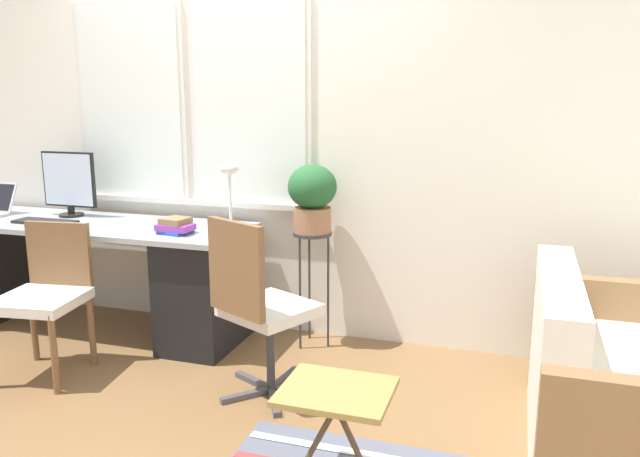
{
  "coord_description": "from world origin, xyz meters",
  "views": [
    {
      "loc": [
        1.68,
        -2.94,
        1.52
      ],
      "look_at": [
        0.68,
        0.17,
        0.82
      ],
      "focal_mm": 35.0,
      "sensor_mm": 36.0,
      "label": 1
    }
  ],
  "objects_px": {
    "desk_lamp": "(230,177)",
    "plant_stand": "(312,249)",
    "couch_loveseat": "(628,400)",
    "desk_chair_wooden": "(46,293)",
    "book_stack": "(175,226)",
    "mouse": "(85,223)",
    "potted_plant": "(312,195)",
    "monitor": "(69,183)",
    "folding_stool": "(336,398)",
    "office_chair_swivel": "(259,305)",
    "keyboard": "(45,222)"
  },
  "relations": [
    {
      "from": "desk_lamp",
      "to": "plant_stand",
      "type": "xyz_separation_m",
      "value": [
        0.53,
        0.02,
        -0.42
      ]
    },
    {
      "from": "couch_loveseat",
      "to": "desk_chair_wooden",
      "type": "bearing_deg",
      "value": 90.42
    },
    {
      "from": "book_stack",
      "to": "desk_chair_wooden",
      "type": "height_order",
      "value": "desk_chair_wooden"
    },
    {
      "from": "desk_lamp",
      "to": "plant_stand",
      "type": "relative_size",
      "value": 0.56
    },
    {
      "from": "book_stack",
      "to": "desk_chair_wooden",
      "type": "relative_size",
      "value": 0.26
    },
    {
      "from": "desk_chair_wooden",
      "to": "desk_lamp",
      "type": "bearing_deg",
      "value": 38.95
    },
    {
      "from": "book_stack",
      "to": "plant_stand",
      "type": "bearing_deg",
      "value": 22.85
    },
    {
      "from": "mouse",
      "to": "potted_plant",
      "type": "relative_size",
      "value": 0.17
    },
    {
      "from": "monitor",
      "to": "desk_lamp",
      "type": "relative_size",
      "value": 1.08
    },
    {
      "from": "plant_stand",
      "to": "folding_stool",
      "type": "xyz_separation_m",
      "value": [
        0.55,
        -1.36,
        -0.22
      ]
    },
    {
      "from": "desk_lamp",
      "to": "office_chair_swivel",
      "type": "bearing_deg",
      "value": -55.53
    },
    {
      "from": "potted_plant",
      "to": "mouse",
      "type": "bearing_deg",
      "value": -167.84
    },
    {
      "from": "mouse",
      "to": "plant_stand",
      "type": "xyz_separation_m",
      "value": [
        1.4,
        0.3,
        -0.13
      ]
    },
    {
      "from": "office_chair_swivel",
      "to": "folding_stool",
      "type": "relative_size",
      "value": 2.18
    },
    {
      "from": "plant_stand",
      "to": "potted_plant",
      "type": "relative_size",
      "value": 1.77
    },
    {
      "from": "monitor",
      "to": "mouse",
      "type": "distance_m",
      "value": 0.44
    },
    {
      "from": "keyboard",
      "to": "plant_stand",
      "type": "xyz_separation_m",
      "value": [
        1.7,
        0.3,
        -0.12
      ]
    },
    {
      "from": "desk_lamp",
      "to": "folding_stool",
      "type": "bearing_deg",
      "value": -51.11
    },
    {
      "from": "couch_loveseat",
      "to": "potted_plant",
      "type": "xyz_separation_m",
      "value": [
        -1.66,
        0.8,
        0.67
      ]
    },
    {
      "from": "monitor",
      "to": "desk_chair_wooden",
      "type": "height_order",
      "value": "monitor"
    },
    {
      "from": "book_stack",
      "to": "potted_plant",
      "type": "height_order",
      "value": "potted_plant"
    },
    {
      "from": "book_stack",
      "to": "couch_loveseat",
      "type": "distance_m",
      "value": 2.5
    },
    {
      "from": "mouse",
      "to": "plant_stand",
      "type": "bearing_deg",
      "value": 12.16
    },
    {
      "from": "potted_plant",
      "to": "folding_stool",
      "type": "height_order",
      "value": "potted_plant"
    },
    {
      "from": "mouse",
      "to": "potted_plant",
      "type": "bearing_deg",
      "value": 12.16
    },
    {
      "from": "monitor",
      "to": "book_stack",
      "type": "xyz_separation_m",
      "value": [
        0.95,
        -0.26,
        -0.18
      ]
    },
    {
      "from": "office_chair_swivel",
      "to": "potted_plant",
      "type": "bearing_deg",
      "value": -66.75
    },
    {
      "from": "keyboard",
      "to": "book_stack",
      "type": "xyz_separation_m",
      "value": [
        0.95,
        -0.01,
        0.04
      ]
    },
    {
      "from": "monitor",
      "to": "couch_loveseat",
      "type": "xyz_separation_m",
      "value": [
        3.36,
        -0.75,
        -0.67
      ]
    },
    {
      "from": "monitor",
      "to": "book_stack",
      "type": "bearing_deg",
      "value": -15.49
    },
    {
      "from": "office_chair_swivel",
      "to": "folding_stool",
      "type": "bearing_deg",
      "value": 159.19
    },
    {
      "from": "office_chair_swivel",
      "to": "folding_stool",
      "type": "xyz_separation_m",
      "value": [
        0.59,
        -0.62,
        -0.11
      ]
    },
    {
      "from": "plant_stand",
      "to": "desk_chair_wooden",
      "type": "bearing_deg",
      "value": -147.26
    },
    {
      "from": "monitor",
      "to": "desk_chair_wooden",
      "type": "distance_m",
      "value": 1.0
    },
    {
      "from": "potted_plant",
      "to": "desk_chair_wooden",
      "type": "bearing_deg",
      "value": -147.26
    },
    {
      "from": "desk_chair_wooden",
      "to": "couch_loveseat",
      "type": "xyz_separation_m",
      "value": [
        2.93,
        0.02,
        -0.18
      ]
    },
    {
      "from": "keyboard",
      "to": "folding_stool",
      "type": "height_order",
      "value": "keyboard"
    },
    {
      "from": "desk_lamp",
      "to": "office_chair_swivel",
      "type": "height_order",
      "value": "desk_lamp"
    },
    {
      "from": "monitor",
      "to": "book_stack",
      "type": "relative_size",
      "value": 2.05
    },
    {
      "from": "monitor",
      "to": "desk_chair_wooden",
      "type": "xyz_separation_m",
      "value": [
        0.43,
        -0.77,
        -0.49
      ]
    },
    {
      "from": "desk_chair_wooden",
      "to": "keyboard",
      "type": "bearing_deg",
      "value": 121.56
    },
    {
      "from": "desk_chair_wooden",
      "to": "couch_loveseat",
      "type": "distance_m",
      "value": 2.94
    },
    {
      "from": "couch_loveseat",
      "to": "desk_lamp",
      "type": "bearing_deg",
      "value": 70.52
    },
    {
      "from": "mouse",
      "to": "folding_stool",
      "type": "bearing_deg",
      "value": -28.59
    },
    {
      "from": "mouse",
      "to": "folding_stool",
      "type": "relative_size",
      "value": 0.16
    },
    {
      "from": "book_stack",
      "to": "office_chair_swivel",
      "type": "bearing_deg",
      "value": -31.08
    },
    {
      "from": "monitor",
      "to": "desk_lamp",
      "type": "bearing_deg",
      "value": 1.29
    },
    {
      "from": "desk_lamp",
      "to": "book_stack",
      "type": "xyz_separation_m",
      "value": [
        -0.22,
        -0.29,
        -0.26
      ]
    },
    {
      "from": "office_chair_swivel",
      "to": "folding_stool",
      "type": "height_order",
      "value": "office_chair_swivel"
    },
    {
      "from": "desk_chair_wooden",
      "to": "office_chair_swivel",
      "type": "distance_m",
      "value": 1.24
    }
  ]
}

